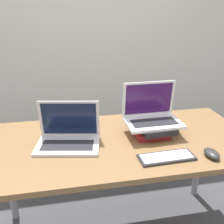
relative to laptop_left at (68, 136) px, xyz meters
The scene contains 7 objects.
wall_back 1.61m from the laptop_left, 78.73° to the left, with size 8.00×0.05×2.70m.
desk 0.32m from the laptop_left, ahead, with size 1.57×0.76×0.75m.
laptop_left is the anchor object (origin of this frame).
book_stack 0.50m from the laptop_left, ahead, with size 0.23×0.29×0.07m.
laptop_on_books 0.51m from the laptop_left, ahead, with size 0.33×0.23×0.24m.
wireless_keyboard 0.55m from the laptop_left, 27.29° to the right, with size 0.29×0.12×0.01m.
mouse 0.77m from the laptop_left, 21.17° to the right, with size 0.07×0.11×0.04m.
Camera 1 is at (-0.31, -0.94, 1.47)m, focal length 42.00 mm.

